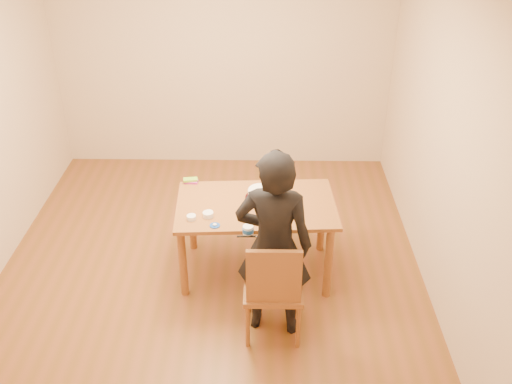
{
  "coord_description": "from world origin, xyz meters",
  "views": [
    {
      "loc": [
        0.51,
        -4.29,
        3.45
      ],
      "look_at": [
        0.43,
        -0.05,
        0.9
      ],
      "focal_mm": 40.0,
      "sensor_mm": 36.0,
      "label": 1
    }
  ],
  "objects_px": {
    "dining_chair": "(273,287)",
    "person": "(274,246)",
    "cake_plate": "(260,198)",
    "dining_table": "(256,205)",
    "cake": "(260,194)"
  },
  "relations": [
    {
      "from": "dining_chair",
      "to": "person",
      "type": "height_order",
      "value": "person"
    },
    {
      "from": "dining_chair",
      "to": "cake_plate",
      "type": "xyz_separation_m",
      "value": [
        -0.11,
        0.86,
        0.31
      ]
    },
    {
      "from": "dining_table",
      "to": "person",
      "type": "relative_size",
      "value": 0.86
    },
    {
      "from": "cake_plate",
      "to": "cake",
      "type": "height_order",
      "value": "cake"
    },
    {
      "from": "dining_table",
      "to": "cake_plate",
      "type": "height_order",
      "value": "cake_plate"
    },
    {
      "from": "cake_plate",
      "to": "cake",
      "type": "bearing_deg",
      "value": 0.0
    },
    {
      "from": "cake_plate",
      "to": "dining_chair",
      "type": "bearing_deg",
      "value": -82.55
    },
    {
      "from": "cake_plate",
      "to": "cake",
      "type": "distance_m",
      "value": 0.05
    },
    {
      "from": "cake_plate",
      "to": "person",
      "type": "height_order",
      "value": "person"
    },
    {
      "from": "dining_table",
      "to": "dining_chair",
      "type": "xyz_separation_m",
      "value": [
        0.15,
        -0.78,
        -0.28
      ]
    },
    {
      "from": "dining_chair",
      "to": "cake",
      "type": "bearing_deg",
      "value": 97.42
    },
    {
      "from": "cake",
      "to": "person",
      "type": "bearing_deg",
      "value": -82.14
    },
    {
      "from": "dining_chair",
      "to": "cake_plate",
      "type": "distance_m",
      "value": 0.92
    },
    {
      "from": "cake",
      "to": "person",
      "type": "distance_m",
      "value": 0.82
    },
    {
      "from": "dining_table",
      "to": "cake_plate",
      "type": "relative_size",
      "value": 5.12
    }
  ]
}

